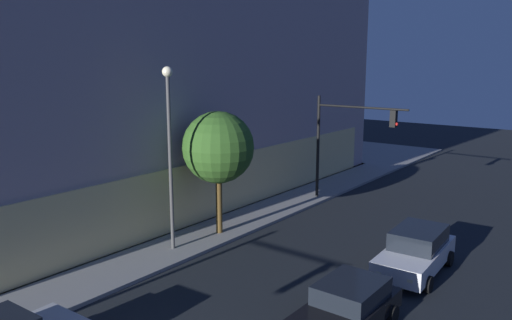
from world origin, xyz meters
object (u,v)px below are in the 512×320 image
at_px(car_black, 347,306).
at_px(car_white, 416,251).
at_px(modern_building, 48,41).
at_px(street_lamp_sidewalk, 169,137).
at_px(traffic_light_far_corner, 345,132).
at_px(sidewalk_tree, 218,148).

relative_size(car_black, car_white, 0.87).
xyz_separation_m(modern_building, car_white, (-0.80, -26.65, -8.72)).
distance_m(street_lamp_sidewalk, car_white, 11.02).
relative_size(modern_building, car_black, 8.29).
height_order(traffic_light_far_corner, car_white, traffic_light_far_corner).
bearing_deg(sidewalk_tree, car_black, -114.63).
bearing_deg(sidewalk_tree, car_white, -80.25).
xyz_separation_m(traffic_light_far_corner, street_lamp_sidewalk, (-11.35, 2.33, 0.85)).
relative_size(traffic_light_far_corner, car_white, 1.27).
relative_size(street_lamp_sidewalk, car_black, 1.88).
relative_size(sidewalk_tree, car_white, 1.21).
bearing_deg(car_black, modern_building, 76.41).
relative_size(modern_building, sidewalk_tree, 5.96).
distance_m(car_black, car_white, 5.62).
relative_size(traffic_light_far_corner, sidewalk_tree, 1.05).
distance_m(sidewalk_tree, car_white, 9.73).
bearing_deg(car_white, sidewalk_tree, 99.75).
bearing_deg(sidewalk_tree, street_lamp_sidewalk, 175.53).
distance_m(street_lamp_sidewalk, car_black, 10.16).
xyz_separation_m(modern_building, street_lamp_sidewalk, (-5.15, -17.45, -4.50)).
xyz_separation_m(traffic_light_far_corner, sidewalk_tree, (-8.54, 2.11, 0.03)).
bearing_deg(street_lamp_sidewalk, traffic_light_far_corner, -11.60).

